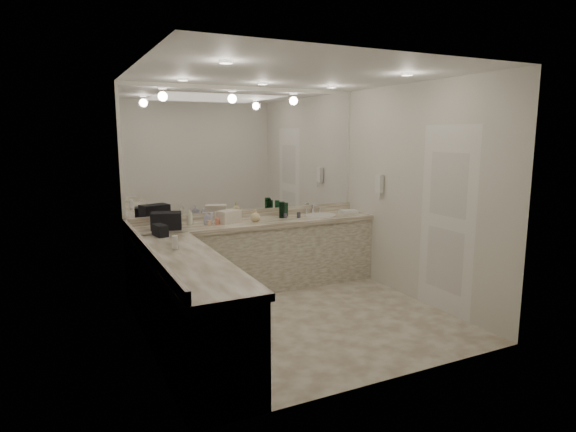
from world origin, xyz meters
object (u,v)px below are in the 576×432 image
hand_towel (349,211)px  soap_bottle_b (207,218)px  sink (320,216)px  soap_bottle_c (255,215)px  soap_bottle_a (189,216)px  black_toiletry_bag (166,221)px  cream_cosmetic_case (229,216)px  wall_phone (380,184)px

hand_towel → soap_bottle_b: soap_bottle_b is taller
soap_bottle_b → sink: bearing=-0.9°
sink → soap_bottle_c: soap_bottle_c is taller
soap_bottle_a → soap_bottle_b: (0.20, -0.07, -0.02)m
soap_bottle_a → soap_bottle_c: bearing=-10.7°
soap_bottle_c → soap_bottle_a: bearing=169.3°
soap_bottle_a → soap_bottle_c: 0.82m
black_toiletry_bag → cream_cosmetic_case: bearing=5.8°
hand_towel → soap_bottle_a: bearing=177.6°
wall_phone → cream_cosmetic_case: bearing=164.7°
soap_bottle_b → hand_towel: bearing=-0.7°
black_toiletry_bag → soap_bottle_a: 0.35m
black_toiletry_bag → cream_cosmetic_case: (0.80, 0.08, -0.02)m
hand_towel → soap_bottle_c: soap_bottle_c is taller
sink → cream_cosmetic_case: (-1.31, 0.02, 0.09)m
wall_phone → soap_bottle_b: (-2.20, 0.53, -0.37)m
black_toiletry_bag → cream_cosmetic_case: 0.80m
wall_phone → soap_bottle_a: size_ratio=1.13×
cream_cosmetic_case → black_toiletry_bag: bearing=164.1°
cream_cosmetic_case → soap_bottle_c: 0.33m
soap_bottle_a → wall_phone: bearing=-14.0°
soap_bottle_c → black_toiletry_bag: bearing=-180.0°
wall_phone → cream_cosmetic_case: 2.02m
cream_cosmetic_case → soap_bottle_b: soap_bottle_b is taller
hand_towel → wall_phone: bearing=-73.9°
sink → soap_bottle_b: size_ratio=2.67×
wall_phone → cream_cosmetic_case: wall_phone is taller
cream_cosmetic_case → soap_bottle_c: (0.32, -0.08, 0.00)m
wall_phone → hand_towel: size_ratio=1.02×
sink → soap_bottle_b: bearing=179.1°
hand_towel → sink: bearing=-179.7°
wall_phone → soap_bottle_b: 2.29m
hand_towel → soap_bottle_b: (-2.05, 0.02, 0.06)m
sink → soap_bottle_b: 1.59m
black_toiletry_bag → hand_towel: 2.57m
cream_cosmetic_case → soap_bottle_b: (-0.28, 0.00, 0.00)m
black_toiletry_bag → soap_bottle_a: size_ratio=1.62×
sink → soap_bottle_a: soap_bottle_a is taller
sink → wall_phone: wall_phone is taller
sink → soap_bottle_c: size_ratio=2.71×
soap_bottle_b → wall_phone: bearing=-13.5°
soap_bottle_b → cream_cosmetic_case: bearing=-0.6°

